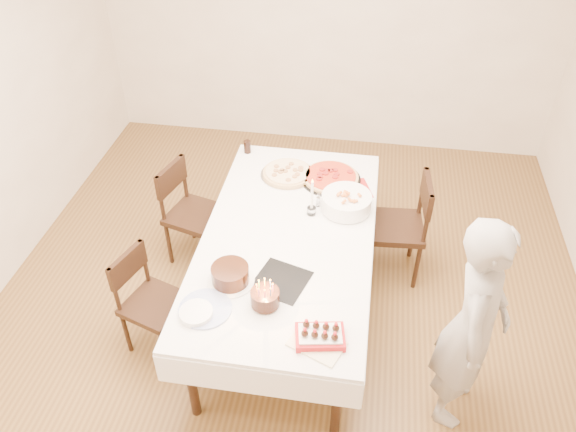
# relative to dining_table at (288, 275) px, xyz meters

# --- Properties ---
(floor) EXTENTS (5.00, 5.00, 0.00)m
(floor) POSITION_rel_dining_table_xyz_m (-0.00, 0.01, -0.38)
(floor) COLOR brown
(floor) RESTS_ON ground
(wall_back) EXTENTS (4.50, 0.04, 2.70)m
(wall_back) POSITION_rel_dining_table_xyz_m (-0.00, 2.51, 0.98)
(wall_back) COLOR beige
(wall_back) RESTS_ON floor
(dining_table) EXTENTS (1.88, 2.41, 0.75)m
(dining_table) POSITION_rel_dining_table_xyz_m (0.00, 0.00, 0.00)
(dining_table) COLOR white
(dining_table) RESTS_ON floor
(chair_right_savory) EXTENTS (0.49, 0.49, 0.90)m
(chair_right_savory) POSITION_rel_dining_table_xyz_m (0.74, 0.56, 0.08)
(chair_right_savory) COLOR black
(chair_right_savory) RESTS_ON floor
(chair_left_savory) EXTENTS (0.54, 0.54, 0.86)m
(chair_left_savory) POSITION_rel_dining_table_xyz_m (-0.82, 0.48, 0.05)
(chair_left_savory) COLOR black
(chair_left_savory) RESTS_ON floor
(chair_left_dessert) EXTENTS (0.51, 0.51, 0.79)m
(chair_left_dessert) POSITION_rel_dining_table_xyz_m (-0.84, -0.44, 0.02)
(chair_left_dessert) COLOR black
(chair_left_dessert) RESTS_ON floor
(person) EXTENTS (0.48, 0.62, 1.50)m
(person) POSITION_rel_dining_table_xyz_m (1.16, -0.61, 0.38)
(person) COLOR #A5A19B
(person) RESTS_ON floor
(pizza_white) EXTENTS (0.50, 0.50, 0.04)m
(pizza_white) POSITION_rel_dining_table_xyz_m (-0.11, 0.69, 0.40)
(pizza_white) COLOR beige
(pizza_white) RESTS_ON dining_table
(pizza_pepperoni) EXTENTS (0.60, 0.60, 0.04)m
(pizza_pepperoni) POSITION_rel_dining_table_xyz_m (0.22, 0.69, 0.40)
(pizza_pepperoni) COLOR red
(pizza_pepperoni) RESTS_ON dining_table
(red_placemat) EXTENTS (0.32, 0.32, 0.01)m
(red_placemat) POSITION_rel_dining_table_xyz_m (0.39, 0.59, 0.38)
(red_placemat) COLOR #B21E1E
(red_placemat) RESTS_ON dining_table
(pasta_bowl) EXTENTS (0.42, 0.42, 0.11)m
(pasta_bowl) POSITION_rel_dining_table_xyz_m (0.36, 0.34, 0.44)
(pasta_bowl) COLOR white
(pasta_bowl) RESTS_ON dining_table
(taper_candle) EXTENTS (0.08, 0.08, 0.30)m
(taper_candle) POSITION_rel_dining_table_xyz_m (0.13, 0.25, 0.53)
(taper_candle) COLOR white
(taper_candle) RESTS_ON dining_table
(shaker_pair) EXTENTS (0.07, 0.07, 0.08)m
(shaker_pair) POSITION_rel_dining_table_xyz_m (0.16, 0.35, 0.41)
(shaker_pair) COLOR white
(shaker_pair) RESTS_ON dining_table
(cola_glass) EXTENTS (0.07, 0.07, 0.10)m
(cola_glass) POSITION_rel_dining_table_xyz_m (-0.49, 0.96, 0.43)
(cola_glass) COLOR black
(cola_glass) RESTS_ON dining_table
(layer_cake) EXTENTS (0.32, 0.32, 0.12)m
(layer_cake) POSITION_rel_dining_table_xyz_m (-0.28, -0.48, 0.43)
(layer_cake) COLOR #32180C
(layer_cake) RESTS_ON dining_table
(cake_board) EXTENTS (0.39, 0.39, 0.01)m
(cake_board) POSITION_rel_dining_table_xyz_m (0.03, -0.43, 0.38)
(cake_board) COLOR black
(cake_board) RESTS_ON dining_table
(birthday_cake) EXTENTS (0.22, 0.22, 0.16)m
(birthday_cake) POSITION_rel_dining_table_xyz_m (-0.03, -0.63, 0.47)
(birthday_cake) COLOR #34190E
(birthday_cake) RESTS_ON dining_table
(strawberry_box) EXTENTS (0.30, 0.23, 0.07)m
(strawberry_box) POSITION_rel_dining_table_xyz_m (0.31, -0.84, 0.41)
(strawberry_box) COLOR #A51216
(strawberry_box) RESTS_ON dining_table
(box_lid) EXTENTS (0.34, 0.29, 0.02)m
(box_lid) POSITION_rel_dining_table_xyz_m (0.30, -0.87, 0.38)
(box_lid) COLOR beige
(box_lid) RESTS_ON dining_table
(plate_stack) EXTENTS (0.23, 0.23, 0.04)m
(plate_stack) POSITION_rel_dining_table_xyz_m (-0.41, -0.78, 0.40)
(plate_stack) COLOR white
(plate_stack) RESTS_ON dining_table
(china_plate) EXTENTS (0.38, 0.38, 0.01)m
(china_plate) POSITION_rel_dining_table_xyz_m (-0.37, -0.73, 0.38)
(china_plate) COLOR white
(china_plate) RESTS_ON dining_table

